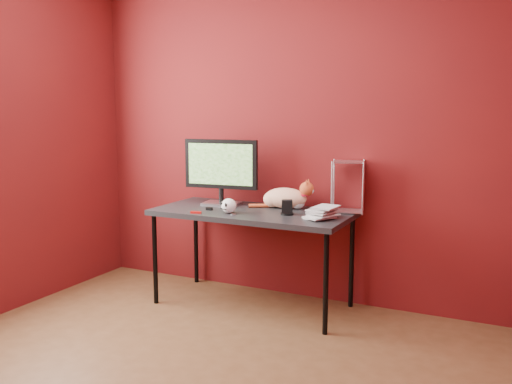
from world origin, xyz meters
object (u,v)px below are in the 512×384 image
at_px(monitor, 221,169).
at_px(skull_mug, 229,206).
at_px(desk, 252,217).
at_px(cat, 286,198).
at_px(book_stack, 316,146).
at_px(speaker, 287,208).

height_order(monitor, skull_mug, monitor).
xyz_separation_m(desk, monitor, (-0.33, 0.10, 0.34)).
height_order(desk, skull_mug, skull_mug).
bearing_deg(cat, book_stack, -39.85).
height_order(monitor, speaker, monitor).
bearing_deg(cat, desk, -137.48).
relative_size(speaker, book_stack, 0.11).
bearing_deg(speaker, monitor, 143.20).
height_order(monitor, book_stack, book_stack).
height_order(skull_mug, book_stack, book_stack).
distance_m(desk, cat, 0.31).
relative_size(monitor, cat, 1.22).
relative_size(cat, book_stack, 0.49).
relative_size(desk, book_stack, 1.46).
bearing_deg(book_stack, monitor, 170.74).
height_order(skull_mug, speaker, skull_mug).
bearing_deg(monitor, book_stack, -16.35).
bearing_deg(skull_mug, cat, 74.31).
xyz_separation_m(monitor, skull_mug, (0.22, -0.28, -0.24)).
relative_size(desk, monitor, 2.47).
relative_size(skull_mug, speaker, 1.12).
bearing_deg(book_stack, skull_mug, -167.18).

